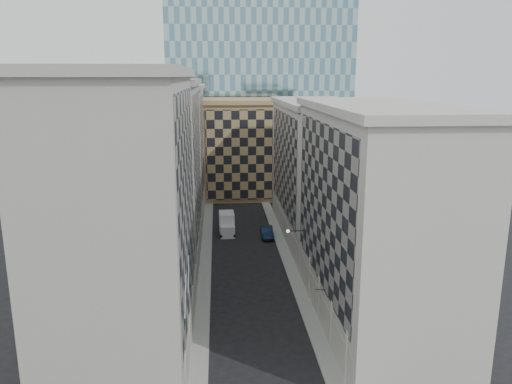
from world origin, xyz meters
TOP-DOWN VIEW (x-y plane):
  - sidewalk_west at (-5.25, 30.00)m, footprint 1.50×100.00m
  - sidewalk_east at (5.25, 30.00)m, footprint 1.50×100.00m
  - bldg_left_a at (-10.88, 11.00)m, footprint 10.80×22.80m
  - bldg_left_b at (-10.88, 33.00)m, footprint 10.80×22.80m
  - bldg_left_c at (-10.88, 55.00)m, footprint 10.80×22.80m
  - bldg_right_a at (10.88, 15.00)m, footprint 10.80×26.80m
  - bldg_right_b at (10.89, 42.00)m, footprint 10.80×28.80m
  - tan_block at (2.00, 67.90)m, footprint 16.80×14.80m
  - church_tower at (0.00, 82.00)m, footprint 7.20×7.20m
  - flagpoles_left at (-5.90, 6.00)m, footprint 0.10×6.33m
  - bracket_lamp at (4.38, 24.00)m, footprint 1.98×0.36m
  - box_truck at (-2.28, 43.20)m, footprint 2.36×5.50m
  - dark_car at (3.50, 40.63)m, footprint 1.68×4.77m
  - shop_sign at (4.95, 12.54)m, footprint 1.28×0.79m

SIDE VIEW (x-z plane):
  - sidewalk_west at x=-5.25m, z-range 0.00..0.15m
  - sidewalk_east at x=5.25m, z-range 0.00..0.15m
  - dark_car at x=3.50m, z-range 0.00..1.57m
  - box_truck at x=-2.28m, z-range -0.19..2.79m
  - shop_sign at x=4.95m, z-range 3.39..4.27m
  - bracket_lamp at x=4.38m, z-range 6.02..6.38m
  - flagpoles_left at x=-5.90m, z-range 6.83..9.17m
  - tan_block at x=2.00m, z-range 0.04..18.84m
  - bldg_right_b at x=10.89m, z-range 0.00..19.70m
  - bldg_right_a at x=10.88m, z-range -0.03..20.67m
  - bldg_left_c at x=-10.88m, z-range -0.02..21.68m
  - bldg_left_b at x=-10.88m, z-range -0.03..22.67m
  - bldg_left_a at x=-10.88m, z-range -0.03..23.67m
  - church_tower at x=0.00m, z-range 1.20..52.70m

